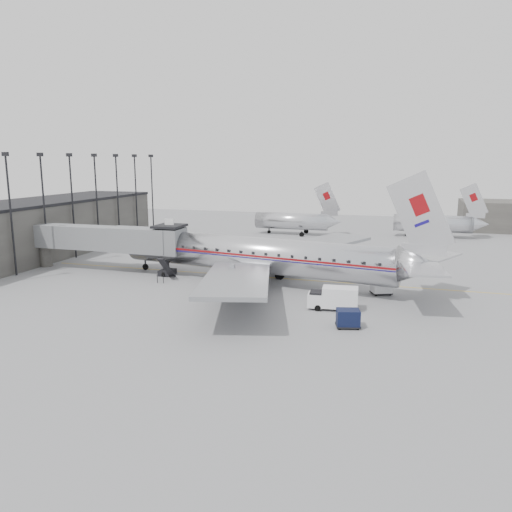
{
  "coord_description": "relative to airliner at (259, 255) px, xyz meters",
  "views": [
    {
      "loc": [
        19.17,
        -51.92,
        14.41
      ],
      "look_at": [
        2.54,
        3.16,
        3.2
      ],
      "focal_mm": 35.0,
      "sensor_mm": 36.0,
      "label": 1
    }
  ],
  "objects": [
    {
      "name": "service_van",
      "position": [
        9.93,
        -7.91,
        -2.2
      ],
      "size": [
        4.91,
        2.22,
        2.25
      ],
      "rotation": [
        0.0,
        0.0,
        0.08
      ],
      "color": "white",
      "rests_on": "ground"
    },
    {
      "name": "ground",
      "position": [
        -2.97,
        -2.86,
        -3.38
      ],
      "size": [
        160.0,
        160.0,
        0.0
      ],
      "primitive_type": "plane",
      "color": "slate",
      "rests_on": "ground"
    },
    {
      "name": "floodlight_masts",
      "position": [
        -30.47,
        10.14,
        4.98
      ],
      "size": [
        0.9,
        42.25,
        15.25
      ],
      "color": "black",
      "rests_on": "ground"
    },
    {
      "name": "jet_bridge",
      "position": [
        -19.63,
        0.8,
        0.8
      ],
      "size": [
        21.0,
        6.2,
        7.1
      ],
      "color": "#5E6063",
      "rests_on": "ground"
    },
    {
      "name": "baggage_cart_navy",
      "position": [
        11.89,
        -12.86,
        -2.52
      ],
      "size": [
        2.38,
        2.02,
        1.62
      ],
      "rotation": [
        0.0,
        0.0,
        0.25
      ],
      "color": "black",
      "rests_on": "ground"
    },
    {
      "name": "apron_line",
      "position": [
        0.03,
        3.14,
        -3.38
      ],
      "size": [
        60.0,
        0.15,
        0.01
      ],
      "primitive_type": "cube",
      "rotation": [
        0.0,
        0.0,
        1.57
      ],
      "color": "gold",
      "rests_on": "ground"
    },
    {
      "name": "distant_aircraft_near",
      "position": [
        -4.76,
        39.14,
        -0.65
      ],
      "size": [
        16.39,
        3.2,
        10.26
      ],
      "color": "silver",
      "rests_on": "ground"
    },
    {
      "name": "distant_aircraft_mid",
      "position": [
        21.24,
        43.14,
        -0.65
      ],
      "size": [
        16.39,
        3.2,
        10.26
      ],
      "color": "silver",
      "rests_on": "ground"
    },
    {
      "name": "ramp_worker",
      "position": [
        -4.65,
        0.14,
        -2.51
      ],
      "size": [
        0.75,
        0.75,
        1.75
      ],
      "primitive_type": "imported",
      "rotation": [
        0.0,
        0.0,
        0.78
      ],
      "color": "#B1C917",
      "rests_on": "ground"
    },
    {
      "name": "airliner",
      "position": [
        0.0,
        0.0,
        0.0
      ],
      "size": [
        42.27,
        38.87,
        13.44
      ],
      "rotation": [
        0.0,
        0.0,
        -0.16
      ],
      "color": "silver",
      "rests_on": "ground"
    },
    {
      "name": "terminal",
      "position": [
        -36.97,
        7.14,
        0.62
      ],
      "size": [
        12.0,
        46.0,
        8.0
      ],
      "primitive_type": "cube",
      "color": "#3D3A37",
      "rests_on": "ground"
    },
    {
      "name": "baggage_cart_white",
      "position": [
        14.08,
        -0.86,
        -2.51
      ],
      "size": [
        2.55,
        2.29,
        1.64
      ],
      "rotation": [
        0.0,
        0.0,
        0.41
      ],
      "color": "silver",
      "rests_on": "ground"
    }
  ]
}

